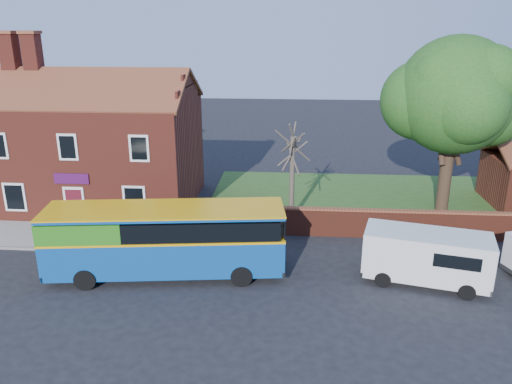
{
  "coord_description": "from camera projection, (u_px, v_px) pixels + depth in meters",
  "views": [
    {
      "loc": [
        5.33,
        -18.36,
        10.96
      ],
      "look_at": [
        3.56,
        5.0,
        3.1
      ],
      "focal_mm": 35.0,
      "sensor_mm": 36.0,
      "label": 1
    }
  ],
  "objects": [
    {
      "name": "pavement",
      "position": [
        64.0,
        236.0,
        27.14
      ],
      "size": [
        18.0,
        3.5,
        0.12
      ],
      "primitive_type": "cube",
      "color": "gray",
      "rests_on": "ground"
    },
    {
      "name": "shop_building",
      "position": [
        97.0,
        151.0,
        31.51
      ],
      "size": [
        12.3,
        8.13,
        10.5
      ],
      "color": "maroon",
      "rests_on": "ground"
    },
    {
      "name": "large_tree",
      "position": [
        455.0,
        99.0,
        28.98
      ],
      "size": [
        8.62,
        6.82,
        10.51
      ],
      "color": "black",
      "rests_on": "ground"
    },
    {
      "name": "bare_tree",
      "position": [
        292.0,
        175.0,
        28.5
      ],
      "size": [
        2.07,
        2.47,
        5.53
      ],
      "color": "#4C4238",
      "rests_on": "ground"
    },
    {
      "name": "kerb",
      "position": [
        49.0,
        249.0,
        25.48
      ],
      "size": [
        18.0,
        0.15,
        0.14
      ],
      "primitive_type": "cube",
      "color": "slate",
      "rests_on": "ground"
    },
    {
      "name": "bus",
      "position": [
        158.0,
        238.0,
        22.5
      ],
      "size": [
        10.89,
        3.96,
        3.24
      ],
      "rotation": [
        0.0,
        0.0,
        0.12
      ],
      "color": "#0D4794",
      "rests_on": "ground"
    },
    {
      "name": "grass_strip",
      "position": [
        409.0,
        201.0,
        32.57
      ],
      "size": [
        26.0,
        12.0,
        0.04
      ],
      "primitive_type": "cube",
      "color": "#426B28",
      "rests_on": "ground"
    },
    {
      "name": "ground",
      "position": [
        164.0,
        296.0,
        21.22
      ],
      "size": [
        120.0,
        120.0,
        0.0
      ],
      "primitive_type": "plane",
      "color": "black",
      "rests_on": "ground"
    },
    {
      "name": "van_near",
      "position": [
        427.0,
        255.0,
        21.96
      ],
      "size": [
        5.73,
        3.37,
        2.36
      ],
      "rotation": [
        0.0,
        0.0,
        -0.24
      ],
      "color": "silver",
      "rests_on": "ground"
    },
    {
      "name": "boundary_wall",
      "position": [
        435.0,
        225.0,
        26.64
      ],
      "size": [
        22.0,
        0.38,
        1.6
      ],
      "color": "maroon",
      "rests_on": "ground"
    }
  ]
}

